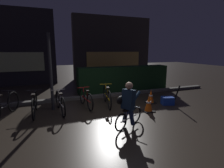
% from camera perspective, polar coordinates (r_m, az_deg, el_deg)
% --- Properties ---
extents(ground_plane, '(40.00, 40.00, 0.00)m').
position_cam_1_polar(ground_plane, '(5.58, 0.24, -10.39)').
color(ground_plane, '#2D261E').
extents(sidewalk_curb, '(12.00, 0.24, 0.12)m').
position_cam_1_polar(sidewalk_curb, '(7.55, -5.69, -4.15)').
color(sidewalk_curb, '#56544F').
rests_on(sidewalk_curb, ground).
extents(hedge_row, '(4.80, 0.70, 1.25)m').
position_cam_1_polar(hedge_row, '(8.86, 4.04, 1.89)').
color(hedge_row, black).
rests_on(hedge_row, ground).
extents(storefront_left, '(4.63, 0.54, 4.43)m').
position_cam_1_polar(storefront_left, '(11.50, -30.28, 10.47)').
color(storefront_left, '#262328').
rests_on(storefront_left, ground).
extents(storefront_right, '(5.83, 0.54, 4.46)m').
position_cam_1_polar(storefront_right, '(12.88, 0.24, 11.94)').
color(storefront_right, '#383330').
rests_on(storefront_right, ground).
extents(street_post, '(0.10, 0.10, 2.62)m').
position_cam_1_polar(street_post, '(6.10, -19.84, 3.53)').
color(street_post, '#2D2D33').
rests_on(street_post, ground).
extents(parked_bike_leftmost, '(0.61, 1.63, 0.79)m').
position_cam_1_polar(parked_bike_leftmost, '(6.28, -32.39, -6.25)').
color(parked_bike_leftmost, black).
rests_on(parked_bike_leftmost, ground).
extents(parked_bike_left_mid, '(0.46, 1.65, 0.76)m').
position_cam_1_polar(parked_bike_left_mid, '(6.06, -24.50, -6.18)').
color(parked_bike_left_mid, black).
rests_on(parked_bike_left_mid, ground).
extents(parked_bike_center_left, '(0.46, 1.58, 0.73)m').
position_cam_1_polar(parked_bike_center_left, '(5.99, -16.97, -5.98)').
color(parked_bike_center_left, black).
rests_on(parked_bike_center_left, ground).
extents(parked_bike_center_right, '(0.46, 1.52, 0.70)m').
position_cam_1_polar(parked_bike_center_right, '(6.31, -8.77, -4.85)').
color(parked_bike_center_right, black).
rests_on(parked_bike_center_right, ground).
extents(parked_bike_right_mid, '(0.46, 1.68, 0.78)m').
position_cam_1_polar(parked_bike_right_mid, '(6.42, -1.68, -4.14)').
color(parked_bike_right_mid, black).
rests_on(parked_bike_right_mid, ground).
extents(traffic_cone_near, '(0.36, 0.36, 0.57)m').
position_cam_1_polar(traffic_cone_near, '(5.95, 12.20, -6.45)').
color(traffic_cone_near, black).
rests_on(traffic_cone_near, ground).
extents(traffic_cone_far, '(0.36, 0.36, 0.54)m').
position_cam_1_polar(traffic_cone_far, '(6.90, 12.88, -4.14)').
color(traffic_cone_far, black).
rests_on(traffic_cone_far, ground).
extents(blue_crate, '(0.51, 0.43, 0.30)m').
position_cam_1_polar(blue_crate, '(6.92, 18.11, -5.33)').
color(blue_crate, '#193DB7').
rests_on(blue_crate, ground).
extents(cyclist, '(1.06, 0.61, 1.25)m').
position_cam_1_polar(cyclist, '(4.59, 5.31, -6.92)').
color(cyclist, black).
rests_on(cyclist, ground).
extents(closed_umbrella, '(0.06, 0.35, 0.81)m').
position_cam_1_polar(closed_umbrella, '(6.78, 20.72, -3.59)').
color(closed_umbrella, black).
rests_on(closed_umbrella, ground).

